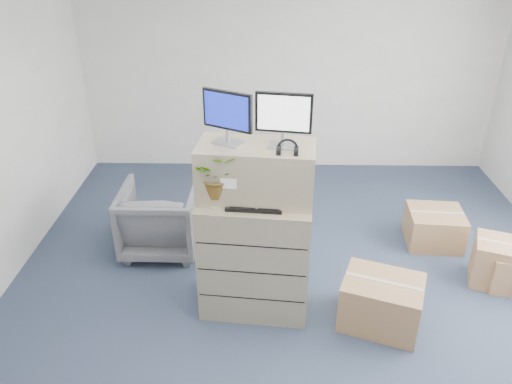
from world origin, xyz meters
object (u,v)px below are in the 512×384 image
Objects in this scene: monitor_left at (227,115)px; keyboard at (254,206)px; potted_plant at (218,181)px; filing_cabinet_lower at (255,255)px; office_chair at (160,216)px; monitor_right at (284,117)px; water_bottle at (262,183)px.

keyboard is (0.23, -0.22, -0.75)m from monitor_left.
monitor_left is 0.56m from potted_plant.
filing_cabinet_lower is at bearing 92.06° from keyboard.
potted_plant is at bearing 175.34° from keyboard.
monitor_right is at bearing 145.66° from office_chair.
monitor_right reaches higher than water_bottle.
monitor_right is at bearing 20.71° from monitor_left.
filing_cabinet_lower is 2.67× the size of potted_plant.
filing_cabinet_lower is 1.36× the size of office_chair.
monitor_right is 0.78m from potted_plant.
water_bottle is at bearing 24.82° from monitor_left.
office_chair is (-1.09, 1.08, -0.76)m from keyboard.
monitor_left is 1.04× the size of potted_plant.
office_chair is (-1.33, 0.92, -1.51)m from monitor_right.
potted_plant is at bearing -160.67° from filing_cabinet_lower.
monitor_left reaches higher than filing_cabinet_lower.
filing_cabinet_lower is at bearing -126.75° from water_bottle.
filing_cabinet_lower is 2.57× the size of monitor_left.
monitor_left reaches higher than water_bottle.
water_bottle is at bearing 143.10° from office_chair.
water_bottle is at bearing 21.93° from potted_plant.
office_chair is (-1.10, 0.95, -0.16)m from filing_cabinet_lower.
monitor_right is at bearing -13.77° from water_bottle.
potted_plant is 0.51× the size of office_chair.
potted_plant is at bearing -89.01° from monitor_left.
water_bottle is 0.41m from potted_plant.
water_bottle is at bearing 58.94° from filing_cabinet_lower.
potted_plant reaches higher than filing_cabinet_lower.
potted_plant is at bearing -159.72° from monitor_right.
monitor_left is 1.73× the size of water_bottle.
potted_plant is (-0.08, -0.17, -0.53)m from monitor_left.
potted_plant reaches higher than water_bottle.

